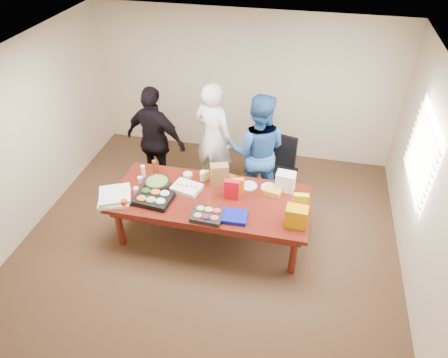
% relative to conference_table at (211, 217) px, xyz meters
% --- Properties ---
extents(floor, '(5.50, 5.00, 0.02)m').
position_rel_conference_table_xyz_m(floor, '(0.00, 0.00, -0.39)').
color(floor, '#47301E').
rests_on(floor, ground).
extents(ceiling, '(5.50, 5.00, 0.02)m').
position_rel_conference_table_xyz_m(ceiling, '(0.00, 0.00, 2.33)').
color(ceiling, white).
rests_on(ceiling, wall_back).
extents(wall_back, '(5.50, 0.04, 2.70)m').
position_rel_conference_table_xyz_m(wall_back, '(0.00, 2.50, 0.98)').
color(wall_back, beige).
rests_on(wall_back, floor).
extents(wall_front, '(5.50, 0.04, 2.70)m').
position_rel_conference_table_xyz_m(wall_front, '(0.00, -2.50, 0.98)').
color(wall_front, beige).
rests_on(wall_front, floor).
extents(wall_left, '(0.04, 5.00, 2.70)m').
position_rel_conference_table_xyz_m(wall_left, '(-2.75, 0.00, 0.98)').
color(wall_left, beige).
rests_on(wall_left, floor).
extents(wall_right, '(0.04, 5.00, 2.70)m').
position_rel_conference_table_xyz_m(wall_right, '(2.75, 0.00, 0.98)').
color(wall_right, beige).
rests_on(wall_right, floor).
extents(window_panel, '(0.03, 1.40, 1.10)m').
position_rel_conference_table_xyz_m(window_panel, '(2.72, 0.60, 1.12)').
color(window_panel, white).
rests_on(window_panel, wall_right).
extents(window_blinds, '(0.04, 1.36, 1.00)m').
position_rel_conference_table_xyz_m(window_blinds, '(2.68, 0.60, 1.12)').
color(window_blinds, beige).
rests_on(window_blinds, wall_right).
extents(conference_table, '(2.80, 1.20, 0.75)m').
position_rel_conference_table_xyz_m(conference_table, '(0.00, 0.00, 0.00)').
color(conference_table, '#4C1C0F').
rests_on(conference_table, floor).
extents(office_chair, '(0.63, 0.63, 1.02)m').
position_rel_conference_table_xyz_m(office_chair, '(0.89, 1.20, 0.13)').
color(office_chair, black).
rests_on(office_chair, floor).
extents(person_center, '(0.82, 0.67, 1.92)m').
position_rel_conference_table_xyz_m(person_center, '(-0.26, 1.25, 0.58)').
color(person_center, white).
rests_on(person_center, floor).
extents(person_right, '(0.97, 0.77, 1.91)m').
position_rel_conference_table_xyz_m(person_right, '(0.50, 1.02, 0.58)').
color(person_right, '#24508F').
rests_on(person_right, floor).
extents(person_left, '(1.17, 0.71, 1.86)m').
position_rel_conference_table_xyz_m(person_left, '(-1.17, 1.01, 0.56)').
color(person_left, black).
rests_on(person_left, floor).
extents(veggie_tray, '(0.54, 0.44, 0.08)m').
position_rel_conference_table_xyz_m(veggie_tray, '(-0.76, -0.25, 0.41)').
color(veggie_tray, black).
rests_on(veggie_tray, conference_table).
extents(fruit_tray, '(0.42, 0.34, 0.06)m').
position_rel_conference_table_xyz_m(fruit_tray, '(0.06, -0.42, 0.41)').
color(fruit_tray, black).
rests_on(fruit_tray, conference_table).
extents(sheet_cake, '(0.46, 0.38, 0.07)m').
position_rel_conference_table_xyz_m(sheet_cake, '(-0.38, 0.09, 0.41)').
color(sheet_cake, white).
rests_on(sheet_cake, conference_table).
extents(salad_bowl, '(0.42, 0.42, 0.12)m').
position_rel_conference_table_xyz_m(salad_bowl, '(-0.81, 0.05, 0.44)').
color(salad_bowl, black).
rests_on(salad_bowl, conference_table).
extents(chip_bag_blue, '(0.38, 0.29, 0.06)m').
position_rel_conference_table_xyz_m(chip_bag_blue, '(0.40, -0.35, 0.40)').
color(chip_bag_blue, '#0B139D').
rests_on(chip_bag_blue, conference_table).
extents(chip_bag_red, '(0.21, 0.09, 0.30)m').
position_rel_conference_table_xyz_m(chip_bag_red, '(0.30, 0.06, 0.52)').
color(chip_bag_red, red).
rests_on(chip_bag_red, conference_table).
extents(chip_bag_yellow, '(0.21, 0.10, 0.30)m').
position_rel_conference_table_xyz_m(chip_bag_yellow, '(1.25, -0.04, 0.53)').
color(chip_bag_yellow, yellow).
rests_on(chip_bag_yellow, conference_table).
extents(chip_bag_orange, '(0.19, 0.12, 0.27)m').
position_rel_conference_table_xyz_m(chip_bag_orange, '(0.36, 0.16, 0.51)').
color(chip_bag_orange, orange).
rests_on(chip_bag_orange, conference_table).
extents(mayo_jar, '(0.10, 0.10, 0.15)m').
position_rel_conference_table_xyz_m(mayo_jar, '(-0.21, 0.38, 0.45)').
color(mayo_jar, white).
rests_on(mayo_jar, conference_table).
extents(mustard_bottle, '(0.07, 0.07, 0.16)m').
position_rel_conference_table_xyz_m(mustard_bottle, '(-0.15, 0.39, 0.46)').
color(mustard_bottle, '#F3F72B').
rests_on(mustard_bottle, conference_table).
extents(dressing_bottle, '(0.08, 0.08, 0.21)m').
position_rel_conference_table_xyz_m(dressing_bottle, '(-0.98, 0.41, 0.48)').
color(dressing_bottle, brown).
rests_on(dressing_bottle, conference_table).
extents(ranch_bottle, '(0.08, 0.08, 0.19)m').
position_rel_conference_table_xyz_m(ranch_bottle, '(-1.11, 0.27, 0.47)').
color(ranch_bottle, white).
rests_on(ranch_bottle, conference_table).
extents(banana_bunch, '(0.26, 0.18, 0.08)m').
position_rel_conference_table_xyz_m(banana_bunch, '(0.84, 0.26, 0.42)').
color(banana_bunch, gold).
rests_on(banana_bunch, conference_table).
extents(bread_loaf, '(0.35, 0.21, 0.13)m').
position_rel_conference_table_xyz_m(bread_loaf, '(0.11, 0.39, 0.44)').
color(bread_loaf, brown).
rests_on(bread_loaf, conference_table).
extents(kraft_bag, '(0.29, 0.23, 0.34)m').
position_rel_conference_table_xyz_m(kraft_bag, '(0.05, 0.33, 0.55)').
color(kraft_bag, olive).
rests_on(kraft_bag, conference_table).
extents(red_cup, '(0.11, 0.11, 0.12)m').
position_rel_conference_table_xyz_m(red_cup, '(-1.10, -0.46, 0.43)').
color(red_cup, '#D13300').
rests_on(red_cup, conference_table).
extents(clear_cup_a, '(0.08, 0.08, 0.10)m').
position_rel_conference_table_xyz_m(clear_cup_a, '(-1.06, -0.15, 0.43)').
color(clear_cup_a, silver).
rests_on(clear_cup_a, conference_table).
extents(clear_cup_b, '(0.08, 0.08, 0.10)m').
position_rel_conference_table_xyz_m(clear_cup_b, '(-1.10, 0.10, 0.43)').
color(clear_cup_b, silver).
rests_on(clear_cup_b, conference_table).
extents(pizza_box_lower, '(0.54, 0.54, 0.05)m').
position_rel_conference_table_xyz_m(pizza_box_lower, '(-1.30, -0.35, 0.40)').
color(pizza_box_lower, white).
rests_on(pizza_box_lower, conference_table).
extents(pizza_box_upper, '(0.57, 0.57, 0.05)m').
position_rel_conference_table_xyz_m(pizza_box_upper, '(-1.30, -0.32, 0.45)').
color(pizza_box_upper, silver).
rests_on(pizza_box_upper, pizza_box_lower).
extents(plate_a, '(0.31, 0.31, 0.01)m').
position_rel_conference_table_xyz_m(plate_a, '(0.78, 0.40, 0.38)').
color(plate_a, silver).
rests_on(plate_a, conference_table).
extents(plate_b, '(0.28, 0.28, 0.01)m').
position_rel_conference_table_xyz_m(plate_b, '(0.49, 0.38, 0.38)').
color(plate_b, silver).
rests_on(plate_b, conference_table).
extents(dip_bowl_a, '(0.18, 0.18, 0.06)m').
position_rel_conference_table_xyz_m(dip_bowl_a, '(0.17, 0.41, 0.40)').
color(dip_bowl_a, '#F4DEC7').
rests_on(dip_bowl_a, conference_table).
extents(dip_bowl_b, '(0.18, 0.18, 0.06)m').
position_rel_conference_table_xyz_m(dip_bowl_b, '(-0.46, 0.40, 0.40)').
color(dip_bowl_b, beige).
rests_on(dip_bowl_b, conference_table).
extents(grocery_bag_white, '(0.28, 0.22, 0.29)m').
position_rel_conference_table_xyz_m(grocery_bag_white, '(1.01, 0.41, 0.52)').
color(grocery_bag_white, white).
rests_on(grocery_bag_white, conference_table).
extents(grocery_bag_yellow, '(0.29, 0.21, 0.28)m').
position_rel_conference_table_xyz_m(grocery_bag_yellow, '(1.22, -0.30, 0.51)').
color(grocery_bag_yellow, '#D28E01').
rests_on(grocery_bag_yellow, conference_table).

